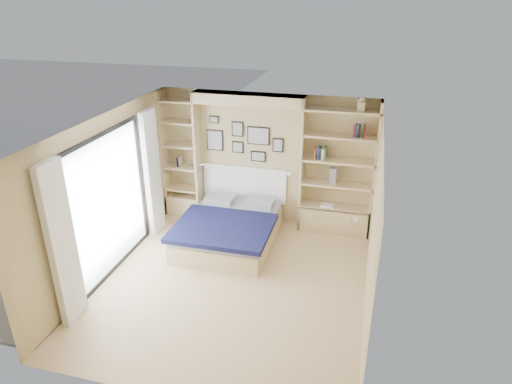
# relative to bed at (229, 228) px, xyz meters

# --- Properties ---
(ground) EXTENTS (4.50, 4.50, 0.00)m
(ground) POSITION_rel_bed_xyz_m (0.43, -1.20, -0.27)
(ground) COLOR tan
(ground) RESTS_ON ground
(room_shell) EXTENTS (4.50, 4.50, 4.50)m
(room_shell) POSITION_rel_bed_xyz_m (0.04, 0.32, 0.81)
(room_shell) COLOR tan
(room_shell) RESTS_ON ground
(bed) EXTENTS (1.65, 2.06, 1.07)m
(bed) POSITION_rel_bed_xyz_m (0.00, 0.00, 0.00)
(bed) COLOR #DEBE87
(bed) RESTS_ON ground
(photo_gallery) EXTENTS (1.48, 0.02, 0.82)m
(photo_gallery) POSITION_rel_bed_xyz_m (-0.02, 1.02, 1.34)
(photo_gallery) COLOR black
(photo_gallery) RESTS_ON ground
(reading_lamps) EXTENTS (1.92, 0.12, 0.15)m
(reading_lamps) POSITION_rel_bed_xyz_m (0.13, 0.80, 0.83)
(reading_lamps) COLOR silver
(reading_lamps) RESTS_ON ground
(shelf_decor) EXTENTS (3.48, 0.23, 2.03)m
(shelf_decor) POSITION_rel_bed_xyz_m (1.49, 0.87, 1.41)
(shelf_decor) COLOR #B64D28
(shelf_decor) RESTS_ON ground
(deck) EXTENTS (3.20, 4.00, 0.05)m
(deck) POSITION_rel_bed_xyz_m (-3.17, -1.20, -0.27)
(deck) COLOR #665C4B
(deck) RESTS_ON ground
(deck_chair) EXTENTS (0.80, 1.01, 0.89)m
(deck_chair) POSITION_rel_bed_xyz_m (-2.73, -1.19, 0.16)
(deck_chair) COLOR tan
(deck_chair) RESTS_ON ground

